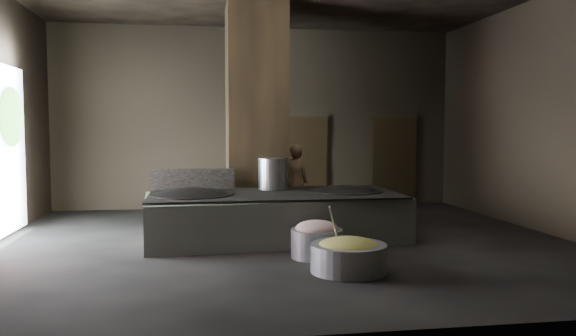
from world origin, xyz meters
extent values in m
cube|color=black|center=(0.00, 0.00, -0.05)|extent=(10.00, 9.00, 0.10)
cube|color=black|center=(0.00, 4.55, 2.25)|extent=(10.00, 0.10, 4.50)
cube|color=black|center=(0.00, -4.55, 2.25)|extent=(10.00, 0.10, 4.50)
cube|color=black|center=(5.05, 0.00, 2.25)|extent=(0.10, 9.00, 4.50)
cube|color=black|center=(-0.30, 1.90, 2.25)|extent=(1.20, 1.20, 4.50)
cube|color=#A6B5A2|center=(-0.14, 0.32, 0.39)|extent=(4.66, 2.46, 0.79)
cube|color=black|center=(-0.14, 0.32, 0.82)|extent=(4.43, 2.12, 0.03)
ellipsoid|color=black|center=(-1.59, 0.27, 0.75)|extent=(1.43, 1.43, 0.39)
cylinder|color=black|center=(-1.59, 0.27, 0.82)|extent=(1.46, 1.46, 0.05)
ellipsoid|color=black|center=(1.21, 0.37, 0.75)|extent=(1.33, 1.33, 0.37)
cylinder|color=black|center=(1.21, 0.37, 0.82)|extent=(1.36, 1.36, 0.05)
cylinder|color=#9B9CA2|center=(-0.09, 0.87, 1.13)|extent=(0.55, 0.55, 0.59)
cube|color=black|center=(-1.59, 1.07, 1.03)|extent=(1.57, 0.16, 0.39)
imported|color=olive|center=(0.60, 2.45, 0.82)|extent=(0.60, 0.39, 1.64)
cylinder|color=gray|center=(0.56, -2.21, 0.19)|extent=(1.29, 1.29, 0.39)
ellipsoid|color=#819F4D|center=(0.56, -2.21, 0.35)|extent=(0.87, 0.87, 0.27)
cylinder|color=#9B9CA2|center=(0.41, -2.06, 0.55)|extent=(0.29, 0.34, 0.75)
cylinder|color=gray|center=(0.30, -1.28, 0.22)|extent=(0.90, 0.90, 0.44)
ellipsoid|color=#C37675|center=(0.30, -1.28, 0.45)|extent=(0.66, 0.66, 0.25)
cube|color=black|center=(1.20, 4.45, 1.10)|extent=(1.18, 0.08, 2.38)
cube|color=#8C6647|center=(1.40, 4.53, 1.05)|extent=(0.76, 0.04, 1.80)
cube|color=black|center=(3.60, 4.45, 1.10)|extent=(1.18, 0.08, 2.38)
cube|color=#8C6647|center=(3.37, 4.63, 1.05)|extent=(0.79, 0.04, 1.87)
ellipsoid|color=#194714|center=(-4.85, 1.30, 2.20)|extent=(0.28, 1.10, 1.10)
camera|label=1|loc=(-1.48, -9.64, 1.98)|focal=35.00mm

